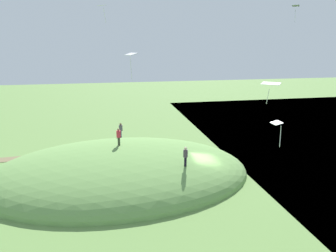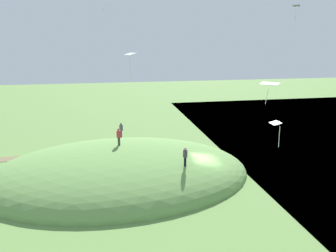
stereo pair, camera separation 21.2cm
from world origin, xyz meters
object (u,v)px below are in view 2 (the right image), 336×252
(kite_0, at_px, (270,84))
(person_watching_kites, at_px, (185,154))
(kite_8, at_px, (276,125))
(kite_9, at_px, (130,56))
(kite_1, at_px, (102,7))
(person_on_hilltop, at_px, (121,128))
(kite_3, at_px, (296,7))
(person_with_child, at_px, (119,135))

(kite_0, bearing_deg, person_watching_kites, -65.56)
(kite_8, height_order, kite_9, kite_9)
(kite_1, relative_size, kite_9, 0.90)
(person_on_hilltop, distance_m, kite_0, 21.81)
(kite_3, height_order, kite_9, kite_3)
(kite_0, distance_m, kite_3, 13.96)
(kite_0, relative_size, kite_9, 0.74)
(kite_1, bearing_deg, person_on_hilltop, -109.62)
(person_on_hilltop, bearing_deg, kite_8, 34.11)
(kite_3, bearing_deg, kite_9, 21.53)
(person_on_hilltop, height_order, kite_1, kite_1)
(person_with_child, distance_m, kite_1, 12.60)
(kite_8, distance_m, kite_9, 10.51)
(kite_1, distance_m, kite_8, 20.45)
(person_with_child, bearing_deg, kite_3, 167.72)
(person_on_hilltop, bearing_deg, kite_9, 12.19)
(kite_9, bearing_deg, person_with_child, -84.98)
(kite_3, distance_m, kite_8, 16.06)
(person_watching_kites, height_order, kite_9, kite_9)
(person_watching_kites, xyz_separation_m, kite_0, (-3.46, 7.62, 7.16))
(kite_9, bearing_deg, kite_3, -158.47)
(kite_1, xyz_separation_m, kite_8, (-10.03, 15.85, -8.14))
(kite_0, height_order, kite_9, kite_9)
(person_with_child, relative_size, kite_9, 0.97)
(person_watching_kites, relative_size, kite_1, 1.10)
(kite_1, bearing_deg, kite_3, 166.43)
(kite_9, bearing_deg, person_on_hilltop, -88.60)
(kite_0, distance_m, kite_9, 9.36)
(person_on_hilltop, xyz_separation_m, kite_0, (-8.72, 18.55, 7.46))
(person_watching_kites, xyz_separation_m, kite_8, (-3.32, 8.99, 4.90))
(person_on_hilltop, relative_size, kite_1, 1.11)
(person_with_child, height_order, kite_8, kite_8)
(kite_8, bearing_deg, kite_9, -32.52)
(person_with_child, xyz_separation_m, kite_3, (-16.80, 2.79, 12.32))
(kite_0, relative_size, kite_8, 0.88)
(person_with_child, distance_m, kite_0, 17.20)
(kite_3, xyz_separation_m, kite_8, (7.77, 11.56, -8.00))
(person_on_hilltop, relative_size, kite_8, 1.19)
(person_on_hilltop, bearing_deg, kite_3, 73.71)
(kite_0, xyz_separation_m, kite_8, (0.14, 1.37, -2.26))
(person_on_hilltop, distance_m, kite_8, 22.31)
(person_with_child, bearing_deg, kite_9, 92.18)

